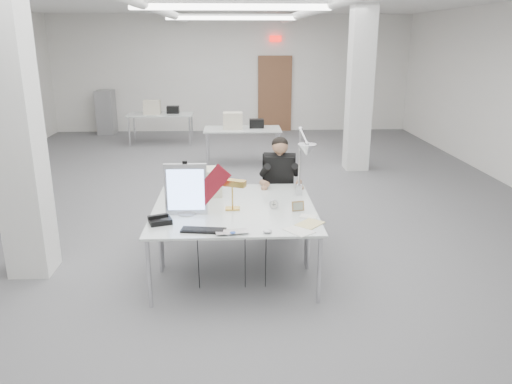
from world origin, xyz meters
TOP-DOWN VIEW (x-y plane):
  - room_shell at (0.04, 0.13)m, footprint 10.04×14.04m
  - desk_main at (0.00, -2.50)m, footprint 1.80×0.90m
  - desk_second at (0.00, -1.60)m, footprint 1.80×0.90m
  - bg_desk_a at (0.20, 3.00)m, footprint 1.60×0.80m
  - bg_desk_b at (-1.80, 5.20)m, footprint 1.60×0.80m
  - filing_cabinet at (-3.50, 6.65)m, footprint 0.45×0.55m
  - office_chair at (0.61, -0.94)m, footprint 0.59×0.59m
  - seated_person at (0.61, -0.99)m, footprint 0.58×0.69m
  - monitor at (-0.51, -2.26)m, footprint 0.45×0.05m
  - pennant at (-0.23, -2.29)m, footprint 0.43×0.10m
  - keyboard at (-0.30, -2.77)m, footprint 0.46×0.21m
  - laptop at (-0.01, -2.89)m, footprint 0.35×0.25m
  - mouse at (0.32, -2.86)m, footprint 0.10×0.08m
  - bankers_lamp at (-0.02, -2.13)m, footprint 0.30×0.21m
  - desk_phone at (-0.76, -2.53)m, footprint 0.27×0.26m
  - picture_frame_left at (-0.65, -2.14)m, footprint 0.14×0.05m
  - picture_frame_right at (0.70, -2.21)m, footprint 0.14×0.06m
  - desk_clock at (0.44, -2.12)m, footprint 0.10×0.04m
  - paper_stack_a at (0.63, -2.81)m, footprint 0.32×0.34m
  - paper_stack_b at (0.77, -2.63)m, footprint 0.33×0.34m
  - paper_stack_c at (0.79, -2.40)m, footprint 0.21×0.17m
  - beige_monitor at (-0.32, -1.57)m, footprint 0.37×0.35m
  - architect_lamp at (0.79, -1.87)m, footprint 0.55×0.82m

SIDE VIEW (x-z plane):
  - office_chair at x=0.61m, z-range 0.00..1.06m
  - filing_cabinet at x=-3.50m, z-range 0.00..1.20m
  - desk_main at x=0.00m, z-range 0.73..0.75m
  - desk_second at x=0.00m, z-range 0.73..0.75m
  - bg_desk_a at x=0.20m, z-range 0.73..0.75m
  - bg_desk_b at x=-1.80m, z-range 0.73..0.75m
  - paper_stack_c at x=0.79m, z-range 0.76..0.76m
  - paper_stack_a at x=0.63m, z-range 0.76..0.76m
  - paper_stack_b at x=0.77m, z-range 0.76..0.76m
  - keyboard at x=-0.30m, z-range 0.76..0.78m
  - laptop at x=-0.01m, z-range 0.76..0.78m
  - mouse at x=0.32m, z-range 0.76..0.79m
  - desk_phone at x=-0.76m, z-range 0.76..0.81m
  - desk_clock at x=0.44m, z-range 0.75..0.86m
  - picture_frame_right at x=0.70m, z-range 0.75..0.86m
  - picture_frame_left at x=-0.65m, z-range 0.75..0.86m
  - seated_person at x=0.61m, z-range 0.43..1.37m
  - bankers_lamp at x=-0.02m, z-range 0.75..1.07m
  - beige_monitor at x=-0.32m, z-range 0.75..1.08m
  - monitor at x=-0.51m, z-range 0.75..1.31m
  - pennant at x=-0.23m, z-range 0.86..1.32m
  - architect_lamp at x=0.79m, z-range 0.75..1.75m
  - room_shell at x=0.04m, z-range 0.07..3.31m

